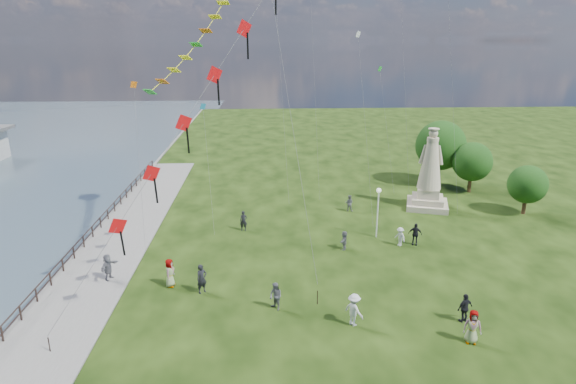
{
  "coord_description": "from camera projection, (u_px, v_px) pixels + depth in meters",
  "views": [
    {
      "loc": [
        -2.58,
        -22.32,
        15.07
      ],
      "look_at": [
        -1.0,
        8.0,
        5.5
      ],
      "focal_mm": 30.0,
      "sensor_mm": 36.0,
      "label": 1
    }
  ],
  "objects": [
    {
      "name": "lamppost",
      "position": [
        378.0,
        202.0,
        37.78
      ],
      "size": [
        0.38,
        0.38,
        4.11
      ],
      "color": "silver",
      "rests_on": "ground"
    },
    {
      "name": "person_11",
      "position": [
        344.0,
        240.0,
        36.18
      ],
      "size": [
        0.99,
        1.47,
        1.46
      ],
      "primitive_type": "imported",
      "rotation": [
        0.0,
        0.0,
        4.39
      ],
      "color": "#595960",
      "rests_on": "ground"
    },
    {
      "name": "person_10",
      "position": [
        170.0,
        273.0,
        30.64
      ],
      "size": [
        0.71,
        1.0,
        1.87
      ],
      "primitive_type": "imported",
      "rotation": [
        0.0,
        0.0,
        1.4
      ],
      "color": "#595960",
      "rests_on": "ground"
    },
    {
      "name": "red_kite_train",
      "position": [
        197.0,
        106.0,
        26.5
      ],
      "size": [
        12.06,
        9.35,
        18.72
      ],
      "color": "black",
      "rests_on": "ground"
    },
    {
      "name": "person_0",
      "position": [
        202.0,
        279.0,
        29.86
      ],
      "size": [
        0.82,
        0.77,
        1.89
      ],
      "primitive_type": "imported",
      "rotation": [
        0.0,
        0.0,
        0.63
      ],
      "color": "black",
      "rests_on": "ground"
    },
    {
      "name": "person_3",
      "position": [
        465.0,
        308.0,
        26.75
      ],
      "size": [
        1.14,
        0.86,
        1.73
      ],
      "primitive_type": "imported",
      "rotation": [
        0.0,
        0.0,
        3.53
      ],
      "color": "black",
      "rests_on": "ground"
    },
    {
      "name": "person_7",
      "position": [
        349.0,
        203.0,
        44.33
      ],
      "size": [
        0.86,
        0.68,
        1.54
      ],
      "primitive_type": "imported",
      "rotation": [
        0.0,
        0.0,
        2.81
      ],
      "color": "#595960",
      "rests_on": "ground"
    },
    {
      "name": "person_8",
      "position": [
        400.0,
        237.0,
        36.8
      ],
      "size": [
        0.92,
        1.08,
        1.49
      ],
      "primitive_type": "imported",
      "rotation": [
        0.0,
        0.0,
        -1.04
      ],
      "color": "silver",
      "rests_on": "ground"
    },
    {
      "name": "person_2",
      "position": [
        354.0,
        310.0,
        26.43
      ],
      "size": [
        1.25,
        1.34,
        1.89
      ],
      "primitive_type": "imported",
      "rotation": [
        0.0,
        0.0,
        2.24
      ],
      "color": "silver",
      "rests_on": "ground"
    },
    {
      "name": "waterfront",
      "position": [
        85.0,
        266.0,
        33.74
      ],
      "size": [
        200.0,
        200.0,
        1.51
      ],
      "color": "#354A50",
      "rests_on": "ground"
    },
    {
      "name": "tree_row",
      "position": [
        461.0,
        155.0,
        49.64
      ],
      "size": [
        8.91,
        14.18,
        6.99
      ],
      "color": "#382314",
      "rests_on": "ground"
    },
    {
      "name": "statue",
      "position": [
        429.0,
        178.0,
        44.65
      ],
      "size": [
        4.65,
        4.65,
        7.54
      ],
      "rotation": [
        0.0,
        0.0,
        -0.31
      ],
      "color": "#BCA98F",
      "rests_on": "ground"
    },
    {
      "name": "person_4",
      "position": [
        472.0,
        327.0,
        24.87
      ],
      "size": [
        1.02,
        0.76,
        1.86
      ],
      "primitive_type": "imported",
      "rotation": [
        0.0,
        0.0,
        -0.24
      ],
      "color": "#595960",
      "rests_on": "ground"
    },
    {
      "name": "small_kites",
      "position": [
        325.0,
        57.0,
        43.42
      ],
      "size": [
        27.76,
        18.05,
        25.14
      ],
      "color": "#197098",
      "rests_on": "ground"
    },
    {
      "name": "person_9",
      "position": [
        415.0,
        234.0,
        36.94
      ],
      "size": [
        1.14,
        0.82,
        1.76
      ],
      "primitive_type": "imported",
      "rotation": [
        0.0,
        0.0,
        -0.32
      ],
      "color": "black",
      "rests_on": "ground"
    },
    {
      "name": "person_5",
      "position": [
        108.0,
        268.0,
        31.39
      ],
      "size": [
        1.23,
        1.77,
        1.76
      ],
      "primitive_type": "imported",
      "rotation": [
        0.0,
        0.0,
        1.22
      ],
      "color": "#595960",
      "rests_on": "ground"
    },
    {
      "name": "person_1",
      "position": [
        276.0,
        296.0,
        27.99
      ],
      "size": [
        0.91,
        0.96,
        1.7
      ],
      "primitive_type": "imported",
      "rotation": [
        0.0,
        0.0,
        -0.91
      ],
      "color": "#595960",
      "rests_on": "ground"
    },
    {
      "name": "person_6",
      "position": [
        244.0,
        221.0,
        39.73
      ],
      "size": [
        0.63,
        0.43,
        1.69
      ],
      "primitive_type": "imported",
      "rotation": [
        0.0,
        0.0,
        -0.05
      ],
      "color": "black",
      "rests_on": "ground"
    }
  ]
}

